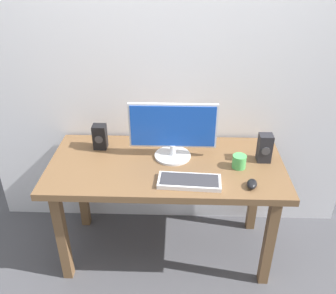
% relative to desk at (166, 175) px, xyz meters
% --- Properties ---
extents(ground_plane, '(6.00, 6.00, 0.00)m').
position_rel_desk_xyz_m(ground_plane, '(0.00, 0.00, -0.67)').
color(ground_plane, '#4C4C51').
extents(wall_back, '(2.71, 0.04, 3.00)m').
position_rel_desk_xyz_m(wall_back, '(0.00, 0.40, 0.83)').
color(wall_back, silver).
rests_on(wall_back, ground_plane).
extents(desk, '(1.52, 0.72, 0.77)m').
position_rel_desk_xyz_m(desk, '(0.00, 0.00, 0.00)').
color(desk, brown).
rests_on(desk, ground_plane).
extents(monitor, '(0.57, 0.24, 0.38)m').
position_rel_desk_xyz_m(monitor, '(0.04, 0.09, 0.28)').
color(monitor, silver).
rests_on(monitor, desk).
extents(keyboard_primary, '(0.38, 0.18, 0.03)m').
position_rel_desk_xyz_m(keyboard_primary, '(0.15, -0.22, 0.11)').
color(keyboard_primary, silver).
rests_on(keyboard_primary, desk).
extents(mouse, '(0.08, 0.11, 0.04)m').
position_rel_desk_xyz_m(mouse, '(0.51, -0.24, 0.11)').
color(mouse, black).
rests_on(mouse, desk).
extents(speaker_right, '(0.09, 0.08, 0.19)m').
position_rel_desk_xyz_m(speaker_right, '(0.63, 0.05, 0.19)').
color(speaker_right, '#232328').
rests_on(speaker_right, desk).
extents(speaker_left, '(0.09, 0.08, 0.17)m').
position_rel_desk_xyz_m(speaker_left, '(-0.46, 0.18, 0.18)').
color(speaker_left, black).
rests_on(speaker_left, desk).
extents(coffee_mug, '(0.09, 0.09, 0.09)m').
position_rel_desk_xyz_m(coffee_mug, '(0.46, -0.03, 0.14)').
color(coffee_mug, '#4CB259').
rests_on(coffee_mug, desk).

